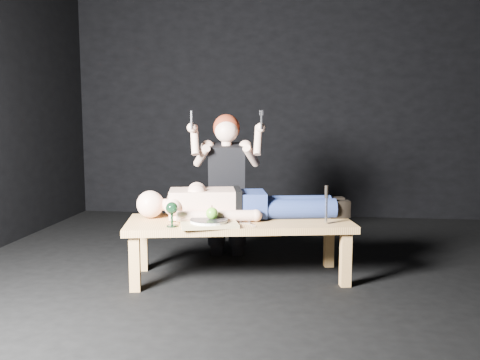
% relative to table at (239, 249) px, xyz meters
% --- Properties ---
extents(ground, '(5.00, 5.00, 0.00)m').
position_rel_table_xyz_m(ground, '(0.15, 0.09, -0.23)').
color(ground, black).
rests_on(ground, ground).
extents(back_wall, '(5.00, 0.00, 5.00)m').
position_rel_table_xyz_m(back_wall, '(0.15, 2.59, 1.27)').
color(back_wall, black).
rests_on(back_wall, ground).
extents(table, '(1.77, 0.94, 0.45)m').
position_rel_table_xyz_m(table, '(0.00, 0.00, 0.00)').
color(table, tan).
rests_on(table, ground).
extents(lying_man, '(1.79, 0.84, 0.27)m').
position_rel_table_xyz_m(lying_man, '(0.03, 0.13, 0.36)').
color(lying_man, '#E1A88C').
rests_on(lying_man, table).
extents(kneeling_woman, '(0.78, 0.85, 1.28)m').
position_rel_table_xyz_m(kneeling_woman, '(-0.19, 0.63, 0.42)').
color(kneeling_woman, black).
rests_on(kneeling_woman, ground).
extents(serving_tray, '(0.47, 0.39, 0.02)m').
position_rel_table_xyz_m(serving_tray, '(-0.19, -0.22, 0.24)').
color(serving_tray, tan).
rests_on(serving_tray, table).
extents(plate, '(0.33, 0.33, 0.02)m').
position_rel_table_xyz_m(plate, '(-0.19, -0.22, 0.26)').
color(plate, white).
rests_on(plate, serving_tray).
extents(apple, '(0.09, 0.09, 0.09)m').
position_rel_table_xyz_m(apple, '(-0.17, -0.21, 0.31)').
color(apple, '#549719').
rests_on(apple, plate).
extents(goblet, '(0.10, 0.10, 0.18)m').
position_rel_table_xyz_m(goblet, '(-0.45, -0.29, 0.31)').
color(goblet, black).
rests_on(goblet, table).
extents(fork_flat, '(0.04, 0.18, 0.01)m').
position_rel_table_xyz_m(fork_flat, '(-0.38, -0.24, 0.23)').
color(fork_flat, '#B2B2B7').
rests_on(fork_flat, table).
extents(knife_flat, '(0.08, 0.17, 0.01)m').
position_rel_table_xyz_m(knife_flat, '(0.11, -0.16, 0.23)').
color(knife_flat, '#B2B2B7').
rests_on(knife_flat, table).
extents(spoon_flat, '(0.17, 0.09, 0.01)m').
position_rel_table_xyz_m(spoon_flat, '(0.04, -0.11, 0.23)').
color(spoon_flat, '#B2B2B7').
rests_on(spoon_flat, table).
extents(carving_knife, '(0.04, 0.05, 0.28)m').
position_rel_table_xyz_m(carving_knife, '(0.65, -0.06, 0.37)').
color(carving_knife, '#B2B2B7').
rests_on(carving_knife, table).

